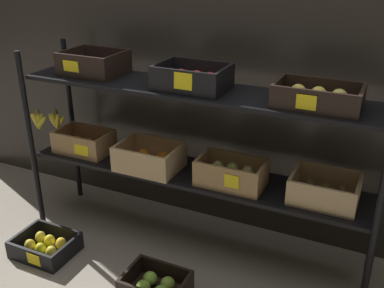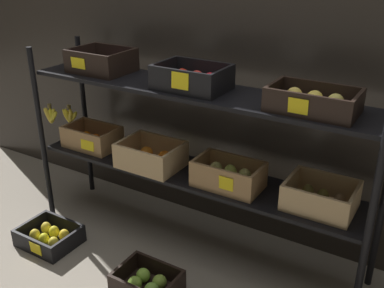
# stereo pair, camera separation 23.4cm
# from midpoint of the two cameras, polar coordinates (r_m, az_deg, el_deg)

# --- Properties ---
(ground_plane) EXTENTS (10.00, 10.00, 0.00)m
(ground_plane) POSITION_cam_midpoint_polar(r_m,az_deg,el_deg) (2.66, -2.58, -12.55)
(ground_plane) COLOR gray
(storefront_wall) EXTENTS (4.27, 0.12, 2.06)m
(storefront_wall) POSITION_cam_midpoint_polar(r_m,az_deg,el_deg) (2.54, 1.05, 11.46)
(storefront_wall) COLOR #2D2823
(storefront_wall) RESTS_ON ground_plane
(display_rack) EXTENTS (1.99, 0.40, 1.06)m
(display_rack) POSITION_cam_midpoint_polar(r_m,az_deg,el_deg) (2.31, -3.07, 1.30)
(display_rack) COLOR black
(display_rack) RESTS_ON ground_plane
(crate_ground_lemon) EXTENTS (0.32, 0.26, 0.10)m
(crate_ground_lemon) POSITION_cam_midpoint_polar(r_m,az_deg,el_deg) (2.73, -20.38, -12.06)
(crate_ground_lemon) COLOR black
(crate_ground_lemon) RESTS_ON ground_plane
(crate_ground_apple_green) EXTENTS (0.31, 0.24, 0.11)m
(crate_ground_apple_green) POSITION_cam_midpoint_polar(r_m,az_deg,el_deg) (2.33, -7.62, -17.46)
(crate_ground_apple_green) COLOR black
(crate_ground_apple_green) RESTS_ON ground_plane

